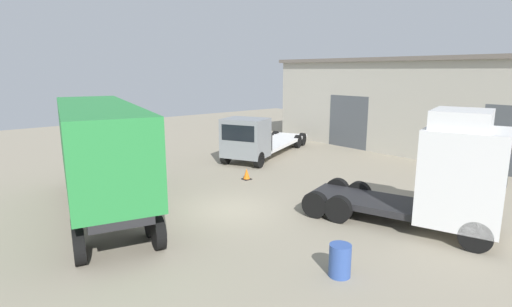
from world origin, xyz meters
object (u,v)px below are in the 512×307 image
oil_drum (340,260)px  traffic_cone (247,174)px  tractor_unit_white (447,176)px  flatbed_truck_grey (255,139)px  gravel_pile (111,155)px  container_trailer_green (100,145)px

oil_drum → traffic_cone: oil_drum is taller
tractor_unit_white → flatbed_truck_grey: tractor_unit_white is taller
gravel_pile → traffic_cone: 8.48m
container_trailer_green → traffic_cone: (-0.15, 7.06, -2.35)m
tractor_unit_white → container_trailer_green: tractor_unit_white is taller
tractor_unit_white → traffic_cone: tractor_unit_white is taller
flatbed_truck_grey → oil_drum: 14.15m
flatbed_truck_grey → traffic_cone: 4.59m
oil_drum → traffic_cone: size_ratio=1.60×
tractor_unit_white → oil_drum: 5.25m
tractor_unit_white → traffic_cone: bearing=168.8°
traffic_cone → oil_drum: bearing=-24.1°
flatbed_truck_grey → gravel_pile: bearing=-56.1°
tractor_unit_white → gravel_pile: (-16.80, -4.98, -1.40)m
tractor_unit_white → oil_drum: size_ratio=7.68×
tractor_unit_white → container_trailer_green: (-9.16, -8.06, 0.67)m
flatbed_truck_grey → gravel_pile: size_ratio=2.22×
flatbed_truck_grey → gravel_pile: (-4.33, -7.16, -0.71)m
flatbed_truck_grey → oil_drum: flatbed_truck_grey is taller
oil_drum → traffic_cone: 9.86m
container_trailer_green → oil_drum: 9.60m
tractor_unit_white → gravel_pile: bearing=179.2°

